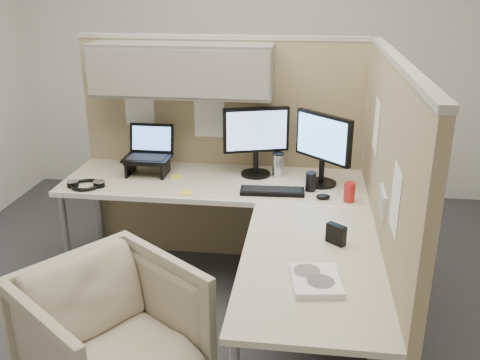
# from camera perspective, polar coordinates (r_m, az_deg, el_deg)

# --- Properties ---
(ground) EXTENTS (4.50, 4.50, 0.00)m
(ground) POSITION_cam_1_polar(r_m,az_deg,el_deg) (3.40, -2.30, -14.99)
(ground) COLOR #36353A
(ground) RESTS_ON ground
(partition_back) EXTENTS (2.00, 0.36, 1.63)m
(partition_back) POSITION_cam_1_polar(r_m,az_deg,el_deg) (3.72, -3.70, 6.93)
(partition_back) COLOR tan
(partition_back) RESTS_ON ground
(partition_right) EXTENTS (0.07, 2.03, 1.63)m
(partition_right) POSITION_cam_1_polar(r_m,az_deg,el_deg) (2.92, 14.94, -3.49)
(partition_right) COLOR tan
(partition_right) RESTS_ON ground
(desk) EXTENTS (2.00, 1.98, 0.73)m
(desk) POSITION_cam_1_polar(r_m,az_deg,el_deg) (3.14, 0.15, -3.59)
(desk) COLOR beige
(desk) RESTS_ON ground
(office_chair) EXTENTS (0.99, 1.00, 0.76)m
(office_chair) POSITION_cam_1_polar(r_m,az_deg,el_deg) (2.77, -13.58, -15.32)
(office_chair) COLOR #B8AB92
(office_chair) RESTS_ON ground
(monitor_left) EXTENTS (0.43, 0.20, 0.47)m
(monitor_left) POSITION_cam_1_polar(r_m,az_deg,el_deg) (3.54, 1.73, 4.72)
(monitor_left) COLOR black
(monitor_left) RESTS_ON desk
(monitor_right) EXTENTS (0.34, 0.33, 0.47)m
(monitor_right) POSITION_cam_1_polar(r_m,az_deg,el_deg) (3.42, 8.84, 3.86)
(monitor_right) COLOR black
(monitor_right) RESTS_ON desk
(laptop_station) EXTENTS (0.31, 0.26, 0.32)m
(laptop_station) POSITION_cam_1_polar(r_m,az_deg,el_deg) (3.68, -9.74, 2.56)
(laptop_station) COLOR black
(laptop_station) RESTS_ON desk
(keyboard) EXTENTS (0.40, 0.15, 0.02)m
(keyboard) POSITION_cam_1_polar(r_m,az_deg,el_deg) (3.32, 3.47, -1.21)
(keyboard) COLOR black
(keyboard) RESTS_ON desk
(mouse) EXTENTS (0.09, 0.06, 0.03)m
(mouse) POSITION_cam_1_polar(r_m,az_deg,el_deg) (3.27, 8.85, -1.76)
(mouse) COLOR black
(mouse) RESTS_ON desk
(travel_mug) EXTENTS (0.08, 0.08, 0.17)m
(travel_mug) POSITION_cam_1_polar(r_m,az_deg,el_deg) (3.58, 4.06, 1.64)
(travel_mug) COLOR silver
(travel_mug) RESTS_ON desk
(soda_can_green) EXTENTS (0.07, 0.07, 0.12)m
(soda_can_green) POSITION_cam_1_polar(r_m,az_deg,el_deg) (3.24, 11.60, -1.27)
(soda_can_green) COLOR #B21E1E
(soda_can_green) RESTS_ON desk
(soda_can_silver) EXTENTS (0.07, 0.07, 0.12)m
(soda_can_silver) POSITION_cam_1_polar(r_m,az_deg,el_deg) (3.37, 7.55, -0.18)
(soda_can_silver) COLOR black
(soda_can_silver) RESTS_ON desk
(sticky_note_c) EXTENTS (0.10, 0.10, 0.01)m
(sticky_note_c) POSITION_cam_1_polar(r_m,az_deg,el_deg) (3.61, -6.86, 0.36)
(sticky_note_c) COLOR yellow
(sticky_note_c) RESTS_ON desk
(sticky_note_a) EXTENTS (0.09, 0.09, 0.01)m
(sticky_note_a) POSITION_cam_1_polar(r_m,az_deg,el_deg) (3.34, -5.81, -1.35)
(sticky_note_a) COLOR yellow
(sticky_note_a) RESTS_ON desk
(headphones) EXTENTS (0.24, 0.21, 0.03)m
(headphones) POSITION_cam_1_polar(r_m,az_deg,el_deg) (3.56, -16.11, -0.48)
(headphones) COLOR black
(headphones) RESTS_ON desk
(paper_stack) EXTENTS (0.24, 0.29, 0.03)m
(paper_stack) POSITION_cam_1_polar(r_m,az_deg,el_deg) (2.39, 8.08, -10.56)
(paper_stack) COLOR white
(paper_stack) RESTS_ON desk
(desk_clock) EXTENTS (0.10, 0.10, 0.10)m
(desk_clock) POSITION_cam_1_polar(r_m,az_deg,el_deg) (2.73, 10.19, -5.72)
(desk_clock) COLOR black
(desk_clock) RESTS_ON desk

